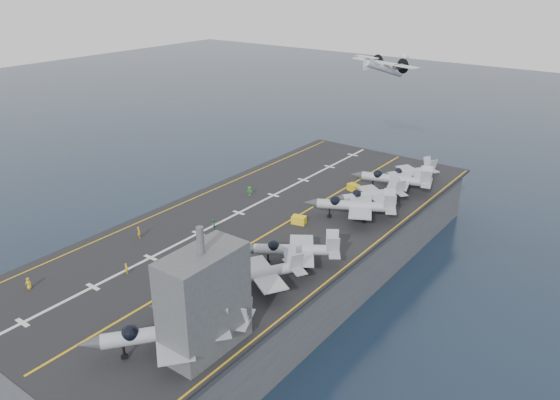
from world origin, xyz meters
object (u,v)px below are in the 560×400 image
Objects in this scene: island_superstructure at (204,290)px; transport_plane at (384,68)px; tow_cart_a at (189,277)px; fighter_jet_0 at (165,331)px.

island_superstructure is 91.51m from transport_plane.
island_superstructure is 16.18m from tow_cart_a.
transport_plane is at bearing 102.70° from fighter_jet_0.
island_superstructure is 0.77× the size of fighter_jet_0.
fighter_jet_0 is 94.66m from transport_plane.
tow_cart_a is (-11.73, 8.79, -6.84)m from island_superstructure.
transport_plane is at bearing 104.99° from island_superstructure.
tow_cart_a is at bearing 125.77° from fighter_jet_0.
transport_plane is (-23.54, 87.91, 9.59)m from island_superstructure.
island_superstructure is 6.50m from fighter_jet_0.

